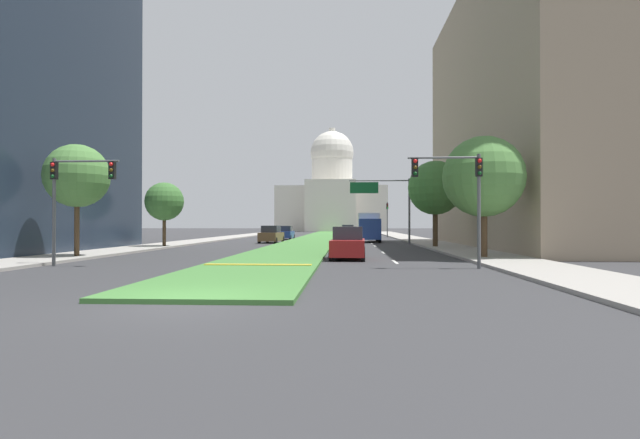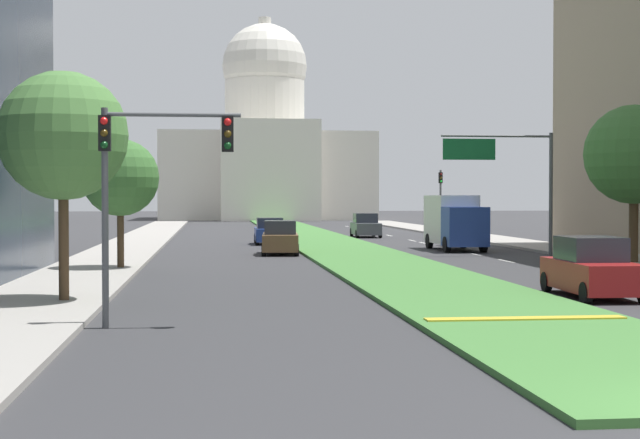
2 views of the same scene
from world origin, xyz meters
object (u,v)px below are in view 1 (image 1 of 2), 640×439
capitol_building (332,197)px  box_truck_delivery (369,227)px  street_tree_left_near (77,176)px  street_tree_right_mid (435,188)px  sedan_midblock (271,235)px  traffic_light_near_left (71,187)px  traffic_light_far_right (387,215)px  traffic_light_near_right (460,185)px  street_tree_left_mid (164,202)px  sedan_far_horizon (348,232)px  sedan_distant (285,233)px  sedan_lead_stopped (348,244)px  street_tree_right_near (483,177)px  overhead_guide_sign (386,197)px

capitol_building → box_truck_delivery: bearing=-85.5°
street_tree_left_near → box_truck_delivery: bearing=55.3°
street_tree_right_mid → sedan_midblock: street_tree_right_mid is taller
capitol_building → traffic_light_near_left: 113.97m
traffic_light_far_right → street_tree_left_near: (-21.83, -44.36, 1.52)m
traffic_light_near_right → box_truck_delivery: traffic_light_near_right is taller
street_tree_left_mid → sedan_far_horizon: (15.62, 32.09, -3.04)m
sedan_midblock → sedan_distant: size_ratio=1.05×
traffic_light_far_right → sedan_midblock: size_ratio=1.13×
street_tree_left_mid → sedan_distant: bearing=70.9°
street_tree_right_mid → sedan_lead_stopped: (-7.31, -12.97, -4.15)m
street_tree_left_near → sedan_lead_stopped: street_tree_left_near is taller
traffic_light_far_right → street_tree_left_near: street_tree_left_near is taller
street_tree_right_near → sedan_lead_stopped: 8.64m
capitol_building → sedan_lead_stopped: capitol_building is taller
street_tree_left_mid → street_tree_right_mid: 22.87m
street_tree_left_mid → sedan_far_horizon: 35.82m
street_tree_right_near → street_tree_left_mid: 26.30m
street_tree_right_near → street_tree_right_mid: 12.90m
sedan_far_horizon → sedan_distant: bearing=-128.1°
sedan_lead_stopped → sedan_midblock: size_ratio=1.00×
traffic_light_near_left → box_truck_delivery: bearing=63.4°
sedan_far_horizon → street_tree_left_near: bearing=-109.7°
traffic_light_near_right → street_tree_left_mid: size_ratio=0.94×
capitol_building → street_tree_left_mid: (-11.37, -95.66, -5.50)m
sedan_lead_stopped → sedan_distant: size_ratio=1.06×
street_tree_left_mid → street_tree_left_near: bearing=-91.8°
traffic_light_far_right → street_tree_left_mid: (-21.43, -31.62, 0.59)m
traffic_light_far_right → overhead_guide_sign: bearing=-95.0°
street_tree_right_mid → sedan_midblock: size_ratio=1.58×
traffic_light_near_left → sedan_far_horizon: bearing=74.9°
overhead_guide_sign → street_tree_left_mid: 20.93m
capitol_building → box_truck_delivery: capitol_building is taller
sedan_distant → street_tree_right_mid: bearing=-54.2°
street_tree_right_mid → traffic_light_near_left: bearing=-138.3°
street_tree_left_near → street_tree_right_near: (23.65, 0.48, -0.12)m
traffic_light_far_right → box_truck_delivery: traffic_light_far_right is taller
traffic_light_near_right → sedan_lead_stopped: 8.25m
street_tree_left_mid → street_tree_right_mid: bearing=1.6°
street_tree_left_near → sedan_far_horizon: street_tree_left_near is taller
sedan_distant → sedan_lead_stopped: bearing=-76.9°
sedan_distant → traffic_light_near_right: bearing=-72.0°
street_tree_left_near → street_tree_right_mid: street_tree_right_mid is taller
sedan_far_horizon → box_truck_delivery: bearing=-83.0°
street_tree_left_near → sedan_far_horizon: size_ratio=1.49×
traffic_light_near_left → overhead_guide_sign: 30.97m
traffic_light_near_left → overhead_guide_sign: bearing=56.3°
traffic_light_near_left → street_tree_left_near: size_ratio=0.78×
street_tree_right_mid → street_tree_right_near: bearing=-88.1°
street_tree_left_mid → traffic_light_far_right: bearing=55.9°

